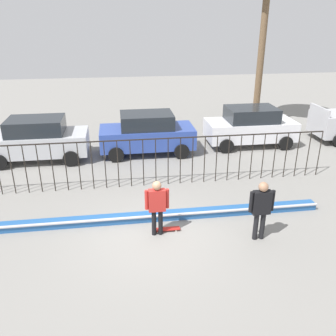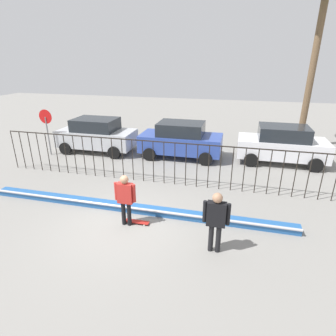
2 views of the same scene
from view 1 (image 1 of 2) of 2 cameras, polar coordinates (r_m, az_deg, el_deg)
ground_plane at (r=10.81m, az=-2.34°, el=-10.51°), size 60.00×60.00×0.00m
bowl_coping_ledge at (r=11.46m, az=-2.80°, el=-7.69°), size 11.00×0.40×0.27m
perimeter_fence at (r=13.30m, az=-3.96°, el=1.67°), size 14.04×0.04×1.86m
skateboarder at (r=10.30m, az=-1.75°, el=-5.61°), size 0.70×0.26×1.72m
skateboard at (r=10.95m, az=-0.20°, el=-9.64°), size 0.80×0.20×0.07m
camera_operator at (r=10.41m, az=14.57°, el=-5.79°), size 0.73×0.27×1.80m
parked_car_silver at (r=16.84m, az=-19.96°, el=4.33°), size 4.30×2.12×1.90m
parked_car_blue at (r=16.70m, az=-3.35°, el=5.55°), size 4.30×2.12×1.90m
parked_car_white at (r=18.21m, az=12.91°, el=6.49°), size 4.30×2.12×1.90m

